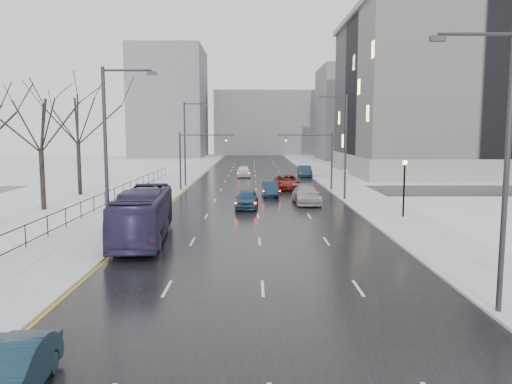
{
  "coord_description": "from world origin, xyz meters",
  "views": [
    {
      "loc": [
        -0.43,
        -7.18,
        6.54
      ],
      "look_at": [
        -0.18,
        26.26,
        2.5
      ],
      "focal_mm": 35.0,
      "sensor_mm": 36.0,
      "label": 1
    }
  ],
  "objects_px": {
    "sedan_center_far": "(243,171)",
    "sedan_right_distant": "(305,171)",
    "bus": "(144,215)",
    "streetlight_l_near": "(110,149)",
    "sedan_left_near": "(9,373)",
    "sedan_right_far": "(306,195)",
    "mast_signal_left": "(190,154)",
    "tree_park_d": "(44,211)",
    "mast_signal_right": "(322,154)",
    "streetlight_r_mid": "(343,142)",
    "sedan_center_near": "(247,199)",
    "tree_park_e": "(80,196)",
    "lamppost_r_mid": "(404,180)",
    "streetlight_r_near": "(501,159)",
    "sedan_right_near": "(270,189)",
    "streetlight_l_far": "(187,140)",
    "sedan_right_cross": "(287,182)",
    "no_uturn_sign": "(346,173)"
  },
  "relations": [
    {
      "from": "tree_park_d",
      "to": "sedan_right_distant",
      "type": "xyz_separation_m",
      "value": [
        25.0,
        31.0,
        0.85
      ]
    },
    {
      "from": "lamppost_r_mid",
      "to": "mast_signal_right",
      "type": "bearing_deg",
      "value": 101.54
    },
    {
      "from": "mast_signal_left",
      "to": "tree_park_d",
      "type": "bearing_deg",
      "value": -126.8
    },
    {
      "from": "streetlight_r_mid",
      "to": "lamppost_r_mid",
      "type": "bearing_deg",
      "value": -74.18
    },
    {
      "from": "streetlight_r_mid",
      "to": "mast_signal_right",
      "type": "bearing_deg",
      "value": 96.0
    },
    {
      "from": "mast_signal_left",
      "to": "sedan_left_near",
      "type": "height_order",
      "value": "mast_signal_left"
    },
    {
      "from": "sedan_center_near",
      "to": "sedan_right_distant",
      "type": "xyz_separation_m",
      "value": [
        8.09,
        29.91,
        0.02
      ]
    },
    {
      "from": "sedan_center_near",
      "to": "sedan_center_far",
      "type": "bearing_deg",
      "value": 93.97
    },
    {
      "from": "mast_signal_right",
      "to": "sedan_right_far",
      "type": "distance_m",
      "value": 11.07
    },
    {
      "from": "tree_park_e",
      "to": "streetlight_r_near",
      "type": "xyz_separation_m",
      "value": [
        26.37,
        -34.0,
        5.62
      ]
    },
    {
      "from": "mast_signal_right",
      "to": "streetlight_r_mid",
      "type": "bearing_deg",
      "value": -84.0
    },
    {
      "from": "sedan_right_far",
      "to": "sedan_right_distant",
      "type": "relative_size",
      "value": 1.13
    },
    {
      "from": "sedan_right_far",
      "to": "sedan_center_far",
      "type": "bearing_deg",
      "value": 101.03
    },
    {
      "from": "tree_park_d",
      "to": "sedan_right_cross",
      "type": "xyz_separation_m",
      "value": [
        21.3,
        15.22,
        0.86
      ]
    },
    {
      "from": "bus",
      "to": "streetlight_l_near",
      "type": "bearing_deg",
      "value": -119.24
    },
    {
      "from": "sedan_right_near",
      "to": "sedan_center_far",
      "type": "relative_size",
      "value": 0.92
    },
    {
      "from": "bus",
      "to": "streetlight_r_mid",
      "type": "bearing_deg",
      "value": 44.35
    },
    {
      "from": "streetlight_r_near",
      "to": "sedan_left_near",
      "type": "relative_size",
      "value": 2.45
    },
    {
      "from": "streetlight_l_near",
      "to": "mast_signal_right",
      "type": "xyz_separation_m",
      "value": [
        15.49,
        28.0,
        -1.51
      ]
    },
    {
      "from": "tree_park_e",
      "to": "lamppost_r_mid",
      "type": "bearing_deg",
      "value": -25.62
    },
    {
      "from": "tree_park_e",
      "to": "mast_signal_left",
      "type": "bearing_deg",
      "value": 20.19
    },
    {
      "from": "sedan_left_near",
      "to": "sedan_right_far",
      "type": "height_order",
      "value": "sedan_right_far"
    },
    {
      "from": "tree_park_d",
      "to": "sedan_left_near",
      "type": "distance_m",
      "value": 31.76
    },
    {
      "from": "streetlight_r_near",
      "to": "sedan_right_near",
      "type": "xyz_separation_m",
      "value": [
        -6.78,
        33.14,
        -4.84
      ]
    },
    {
      "from": "streetlight_l_near",
      "to": "streetlight_l_far",
      "type": "distance_m",
      "value": 32.0
    },
    {
      "from": "sedan_left_near",
      "to": "sedan_right_distant",
      "type": "relative_size",
      "value": 0.83
    },
    {
      "from": "sedan_right_far",
      "to": "streetlight_r_mid",
      "type": "bearing_deg",
      "value": 29.06
    },
    {
      "from": "streetlight_r_near",
      "to": "no_uturn_sign",
      "type": "xyz_separation_m",
      "value": [
        1.03,
        34.0,
        -3.32
      ]
    },
    {
      "from": "streetlight_l_far",
      "to": "sedan_right_near",
      "type": "height_order",
      "value": "streetlight_l_far"
    },
    {
      "from": "bus",
      "to": "sedan_right_distant",
      "type": "relative_size",
      "value": 2.22
    },
    {
      "from": "streetlight_l_far",
      "to": "mast_signal_left",
      "type": "xyz_separation_m",
      "value": [
        0.84,
        -4.0,
        -1.51
      ]
    },
    {
      "from": "sedan_left_near",
      "to": "sedan_right_far",
      "type": "relative_size",
      "value": 0.73
    },
    {
      "from": "tree_park_d",
      "to": "sedan_right_far",
      "type": "distance_m",
      "value": 22.64
    },
    {
      "from": "streetlight_r_mid",
      "to": "sedan_right_far",
      "type": "height_order",
      "value": "streetlight_r_mid"
    },
    {
      "from": "mast_signal_left",
      "to": "sedan_center_near",
      "type": "xyz_separation_m",
      "value": [
        6.43,
        -12.91,
        -3.28
      ]
    },
    {
      "from": "tree_park_d",
      "to": "sedan_right_cross",
      "type": "relative_size",
      "value": 2.12
    },
    {
      "from": "streetlight_l_far",
      "to": "sedan_right_cross",
      "type": "height_order",
      "value": "streetlight_l_far"
    },
    {
      "from": "sedan_center_far",
      "to": "sedan_right_distant",
      "type": "height_order",
      "value": "sedan_center_far"
    },
    {
      "from": "streetlight_l_near",
      "to": "sedan_center_near",
      "type": "relative_size",
      "value": 2.16
    },
    {
      "from": "streetlight_l_far",
      "to": "sedan_left_near",
      "type": "distance_m",
      "value": 47.91
    },
    {
      "from": "streetlight_r_mid",
      "to": "sedan_right_distant",
      "type": "xyz_separation_m",
      "value": [
        -0.97,
        25.0,
        -4.77
      ]
    },
    {
      "from": "bus",
      "to": "sedan_right_cross",
      "type": "distance_m",
      "value": 28.67
    },
    {
      "from": "no_uturn_sign",
      "to": "bus",
      "type": "distance_m",
      "value": 26.89
    },
    {
      "from": "sedan_left_near",
      "to": "sedan_center_far",
      "type": "distance_m",
      "value": 60.83
    },
    {
      "from": "streetlight_r_mid",
      "to": "bus",
      "type": "xyz_separation_m",
      "value": [
        -15.17,
        -17.45,
        -4.05
      ]
    },
    {
      "from": "streetlight_r_mid",
      "to": "bus",
      "type": "bearing_deg",
      "value": -131.0
    },
    {
      "from": "sedan_right_cross",
      "to": "streetlight_l_far",
      "type": "bearing_deg",
      "value": 165.59
    },
    {
      "from": "no_uturn_sign",
      "to": "bus",
      "type": "relative_size",
      "value": 0.25
    },
    {
      "from": "lamppost_r_mid",
      "to": "mast_signal_right",
      "type": "relative_size",
      "value": 0.66
    },
    {
      "from": "streetlight_l_near",
      "to": "mast_signal_left",
      "type": "relative_size",
      "value": 1.54
    }
  ]
}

